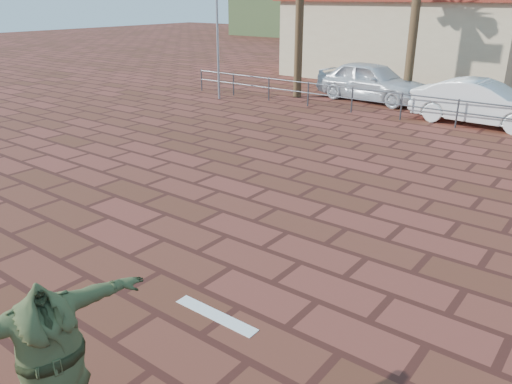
# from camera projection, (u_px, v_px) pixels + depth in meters

# --- Properties ---
(ground) EXTENTS (120.00, 120.00, 0.00)m
(ground) POSITION_uv_depth(u_px,v_px,m) (232.00, 267.00, 8.42)
(ground) COLOR brown
(ground) RESTS_ON ground
(paint_stripe) EXTENTS (1.40, 0.22, 0.01)m
(paint_stripe) POSITION_uv_depth(u_px,v_px,m) (216.00, 315.00, 7.13)
(paint_stripe) COLOR white
(paint_stripe) RESTS_ON ground
(guardrail) EXTENTS (24.06, 0.06, 1.00)m
(guardrail) POSITION_uv_depth(u_px,v_px,m) (458.00, 108.00, 17.02)
(guardrail) COLOR #47494F
(guardrail) RESTS_ON ground
(building_west) EXTENTS (12.60, 7.60, 4.50)m
(building_west) POSITION_uv_depth(u_px,v_px,m) (407.00, 35.00, 27.22)
(building_west) COLOR beige
(building_west) RESTS_ON ground
(skateboarder) EXTENTS (1.00, 2.22, 1.75)m
(skateboarder) POSITION_uv_depth(u_px,v_px,m) (52.00, 362.00, 4.80)
(skateboarder) COLOR #3B4525
(skateboarder) RESTS_ON longboard
(car_silver) EXTENTS (5.06, 2.49, 1.66)m
(car_silver) POSITION_uv_depth(u_px,v_px,m) (372.00, 81.00, 21.51)
(car_silver) COLOR silver
(car_silver) RESTS_ON ground
(car_white) EXTENTS (4.76, 1.85, 1.54)m
(car_white) POSITION_uv_depth(u_px,v_px,m) (482.00, 103.00, 17.45)
(car_white) COLOR white
(car_white) RESTS_ON ground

